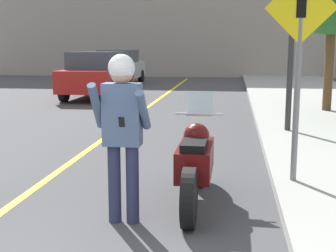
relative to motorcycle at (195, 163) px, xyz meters
name	(u,v)px	position (x,y,z in m)	size (l,w,h in m)	color
road_center_line	(98,142)	(-2.21, 3.35, -0.51)	(0.12, 36.00, 0.01)	yellow
building_backdrop	(201,4)	(-1.61, 23.35, 3.84)	(28.00, 1.20, 8.71)	gray
motorcycle	(195,163)	(0.00, 0.00, 0.00)	(0.62, 2.20, 1.31)	black
person_biker	(122,120)	(-0.72, -0.72, 0.63)	(0.59, 0.49, 1.83)	#282D4C
crossing_sign	(299,58)	(1.25, 0.69, 1.25)	(0.91, 0.08, 2.69)	slate
traffic_light	(293,3)	(1.59, 4.47, 2.24)	(0.26, 0.30, 3.75)	#2D2D30
parked_car_red	(97,75)	(-4.49, 11.09, 0.34)	(1.88, 4.20, 1.68)	black
parked_car_silver	(119,67)	(-5.16, 17.07, 0.34)	(1.88, 4.20, 1.68)	black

